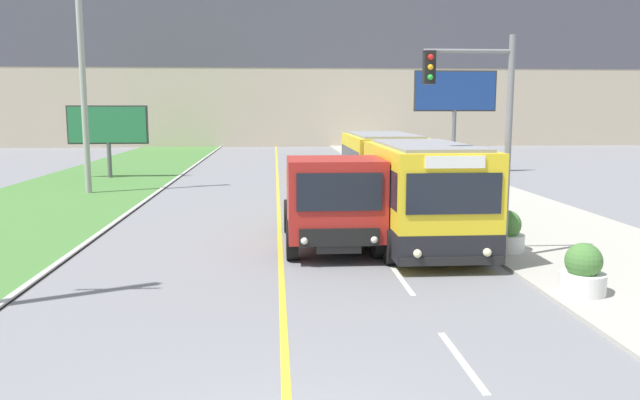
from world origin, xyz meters
name	(u,v)px	position (x,y,z in m)	size (l,w,h in m)	color
apartment_block_background	(275,37)	(0.00, 61.78, 11.30)	(80.00, 8.04, 22.59)	#BCAD93
city_bus	(400,182)	(3.96, 14.21, 1.50)	(2.69, 12.58, 2.94)	yellow
dump_truck	(332,203)	(1.43, 11.00, 1.31)	(2.57, 6.36, 2.61)	black
utility_pole_far	(82,68)	(-8.71, 23.32, 5.66)	(1.80, 0.28, 11.21)	#9E9E99
traffic_light_mast	(483,119)	(5.05, 9.38, 3.62)	(2.28, 0.32, 5.68)	slate
billboard_large	(455,95)	(10.63, 31.07, 4.67)	(4.95, 0.24, 6.11)	#59595B
billboard_small	(108,127)	(-9.40, 29.81, 2.88)	(4.41, 0.24, 4.05)	#59595B
planter_round_near	(583,272)	(6.22, 6.24, 0.55)	(0.94, 0.94, 1.07)	silver
planter_round_second	(506,233)	(6.08, 10.21, 0.56)	(0.99, 0.99, 1.11)	silver
planter_round_third	(471,209)	(6.36, 14.18, 0.58)	(1.04, 1.04, 1.14)	silver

